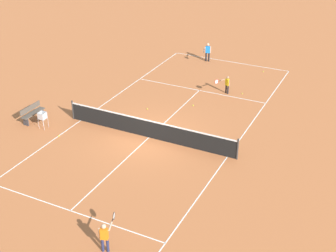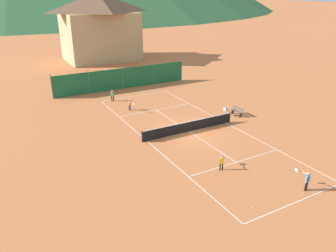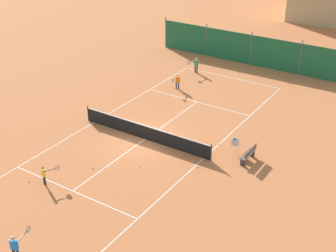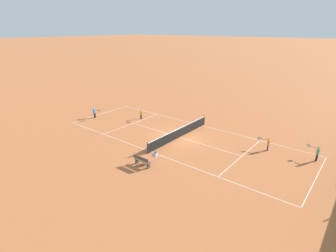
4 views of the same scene
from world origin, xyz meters
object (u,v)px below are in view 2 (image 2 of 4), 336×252
Objects in this scene: tennis_ball_far_corner at (185,138)px; tennis_ball_mid_court at (234,126)px; tennis_ball_alley_right at (214,175)px; ball_hopper at (226,109)px; tennis_ball_near_corner at (108,108)px; courtside_bench at (237,111)px; player_near_service at (112,95)px; tennis_ball_service_box at (222,139)px; player_far_baseline at (222,161)px; tennis_ball_by_net_right at (213,152)px; tennis_ball_by_net_left at (213,116)px; tennis_ball_alley_left at (253,207)px; player_near_baseline at (307,179)px; player_far_service at (130,104)px; tennis_net at (189,126)px; alpine_chalet at (100,26)px.

tennis_ball_far_corner and tennis_ball_mid_court have the same top height.
ball_hopper is (7.79, 8.56, 0.62)m from tennis_ball_alley_right.
tennis_ball_near_corner is 0.07× the size of ball_hopper.
player_near_service is at bearing 132.26° from courtside_bench.
tennis_ball_service_box is at bearing 46.74° from tennis_ball_alley_right.
player_far_baseline is 16.50× the size of tennis_ball_by_net_right.
ball_hopper is (3.73, 4.24, 0.62)m from tennis_ball_service_box.
tennis_ball_service_box is 6.12m from courtside_bench.
tennis_ball_by_net_left is 0.07× the size of ball_hopper.
tennis_ball_alley_left is (-6.91, -10.04, 0.00)m from tennis_ball_mid_court.
player_far_baseline is (1.34, -18.00, -0.10)m from player_near_service.
tennis_ball_near_corner is at bearing 137.82° from tennis_ball_by_net_left.
player_near_baseline is 10.52m from tennis_ball_far_corner.
player_far_service is 18.67m from tennis_ball_alley_left.
tennis_ball_by_net_left is 0.04× the size of courtside_bench.
ball_hopper is at bearing -38.25° from player_far_service.
player_far_service is at bearing 101.62° from player_near_baseline.
tennis_ball_service_box is (1.58, -2.72, -0.47)m from tennis_net.
tennis_net is at bearing 76.64° from player_far_baseline.
tennis_ball_far_corner is (0.47, 5.61, -0.61)m from player_far_baseline.
player_far_baseline is 16.50× the size of tennis_ball_far_corner.
player_near_baseline is (4.39, -22.57, 0.01)m from player_near_service.
player_far_service is (0.52, -3.71, -0.05)m from player_near_service.
tennis_net is 6.44m from courtside_bench.
ball_hopper reaches higher than tennis_ball_near_corner.
tennis_ball_by_net_left is at bearing 30.00° from tennis_ball_far_corner.
alpine_chalet is (6.16, 41.66, 5.79)m from tennis_ball_alley_right.
tennis_ball_service_box is at bearing -68.85° from player_far_service.
tennis_ball_alley_right is at bearing -84.09° from tennis_ball_near_corner.
ball_hopper reaches higher than tennis_ball_by_net_right.
player_near_baseline is (1.46, -11.26, 0.25)m from tennis_net.
alpine_chalet is (6.08, 27.02, 5.13)m from player_far_service.
player_near_service is 19.22× the size of tennis_ball_alley_left.
alpine_chalet reaches higher than tennis_net.
tennis_ball_by_net_right is (0.59, -3.17, 0.00)m from tennis_ball_far_corner.
tennis_net is 7.48m from tennis_ball_alley_right.
courtside_bench reaches higher than tennis_ball_by_net_right.
ball_hopper is (5.30, 1.52, 0.15)m from tennis_net.
tennis_ball_alley_left is (-4.08, 0.20, -0.72)m from player_near_baseline.
player_near_baseline reaches higher than tennis_net.
player_far_baseline is at bearing -80.81° from tennis_ball_near_corner.
tennis_ball_near_corner is at bearing 141.86° from courtside_bench.
player_far_service reaches higher than player_far_baseline.
tennis_ball_mid_court is 5.81m from tennis_ball_by_net_right.
tennis_ball_mid_court is 2.97m from courtside_bench.
courtside_bench is (8.96, 12.15, 0.42)m from tennis_ball_alley_left.
player_far_baseline is 16.50× the size of tennis_ball_alley_right.
tennis_ball_far_corner and tennis_ball_by_net_left have the same top height.
courtside_bench reaches higher than tennis_ball_alley_right.
player_far_baseline is at bearing -123.28° from tennis_ball_by_net_left.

